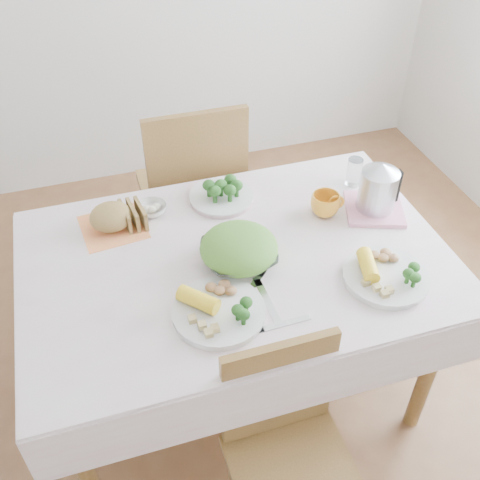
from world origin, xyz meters
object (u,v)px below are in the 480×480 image
object	(u,v)px
yellow_mug	(325,204)
electric_kettle	(379,185)
dinner_plate_right	(385,277)
chair_near	(296,467)
dining_table	(237,328)
dinner_plate_left	(219,312)
chair_far	(191,197)
salad_bowl	(239,255)

from	to	relation	value
yellow_mug	electric_kettle	bearing A→B (deg)	-11.72
dinner_plate_right	chair_near	bearing A→B (deg)	-139.64
dining_table	dinner_plate_left	size ratio (longest dim) A/B	4.68
dinner_plate_right	yellow_mug	xyz separation A→B (m)	(-0.05, 0.39, 0.03)
electric_kettle	chair_near	bearing A→B (deg)	-116.61
dinner_plate_left	electric_kettle	xyz separation A→B (m)	(0.72, 0.34, 0.11)
dining_table	chair_far	size ratio (longest dim) A/B	1.36
chair_near	chair_far	xyz separation A→B (m)	(0.02, 1.44, 0.00)
dinner_plate_right	yellow_mug	bearing A→B (deg)	97.32
dining_table	chair_far	bearing A→B (deg)	89.30
dining_table	chair_near	size ratio (longest dim) A/B	1.66
dining_table	chair_far	xyz separation A→B (m)	(0.01, 0.79, 0.09)
salad_bowl	yellow_mug	distance (m)	0.43
dinner_plate_left	dinner_plate_right	xyz separation A→B (m)	(0.58, -0.02, 0.00)
yellow_mug	dinner_plate_left	bearing A→B (deg)	-144.57
yellow_mug	chair_near	bearing A→B (deg)	-117.57
dinner_plate_left	dining_table	bearing A→B (deg)	61.33
dinner_plate_left	electric_kettle	distance (m)	0.80
dining_table	salad_bowl	xyz separation A→B (m)	(0.00, -0.03, 0.42)
chair_near	yellow_mug	size ratio (longest dim) A/B	7.48
salad_bowl	electric_kettle	xyz separation A→B (m)	(0.59, 0.12, 0.09)
dinner_plate_right	electric_kettle	world-z (taller)	electric_kettle
yellow_mug	salad_bowl	bearing A→B (deg)	-157.82
chair_far	dinner_plate_right	distance (m)	1.18
salad_bowl	dinner_plate_right	bearing A→B (deg)	-27.37
yellow_mug	dinner_plate_right	bearing A→B (deg)	-82.68
electric_kettle	dinner_plate_left	bearing A→B (deg)	-142.62
salad_bowl	dinner_plate_left	size ratio (longest dim) A/B	0.85
chair_near	chair_far	size ratio (longest dim) A/B	0.82
dinner_plate_right	electric_kettle	xyz separation A→B (m)	(0.14, 0.35, 0.11)
dining_table	electric_kettle	distance (m)	0.78
dinner_plate_right	yellow_mug	distance (m)	0.40
salad_bowl	dinner_plate_right	world-z (taller)	salad_bowl
dinner_plate_right	dining_table	bearing A→B (deg)	150.15
dining_table	yellow_mug	xyz separation A→B (m)	(0.40, 0.14, 0.43)
chair_near	dinner_plate_right	distance (m)	0.68
electric_kettle	dinner_plate_right	bearing A→B (deg)	-99.57
dining_table	dinner_plate_right	bearing A→B (deg)	-29.85
chair_near	dinner_plate_right	xyz separation A→B (m)	(0.46, 0.39, 0.31)
dining_table	dinner_plate_left	xyz separation A→B (m)	(-0.13, -0.24, 0.40)
chair_near	electric_kettle	xyz separation A→B (m)	(0.60, 0.74, 0.42)
dinner_plate_right	chair_far	bearing A→B (deg)	112.65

